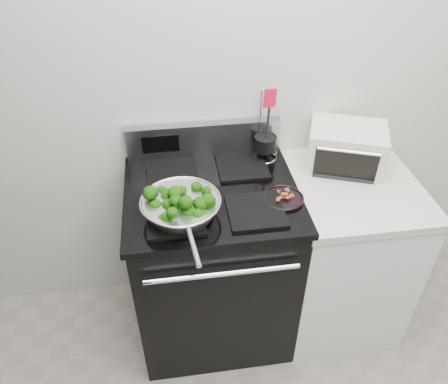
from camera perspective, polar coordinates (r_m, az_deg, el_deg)
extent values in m
cube|color=silver|center=(2.11, 5.40, 15.13)|extent=(4.00, 0.02, 2.70)
cube|color=black|center=(2.31, -1.43, -9.59)|extent=(0.76, 0.66, 0.92)
cube|color=black|center=(1.98, -1.63, -0.27)|extent=(0.79, 0.69, 0.03)
cube|color=#99999E|center=(2.18, -2.65, 6.83)|extent=(0.76, 0.05, 0.18)
cube|color=black|center=(1.83, -6.30, -3.45)|extent=(0.24, 0.24, 0.01)
cube|color=black|center=(1.86, 4.18, -2.48)|extent=(0.24, 0.24, 0.01)
cube|color=black|center=(2.10, -6.81, 2.63)|extent=(0.24, 0.24, 0.01)
cube|color=black|center=(2.13, 2.36, 3.39)|extent=(0.24, 0.24, 0.01)
cube|color=white|center=(2.47, 14.72, -7.93)|extent=(0.60, 0.66, 0.88)
cube|color=beige|center=(2.17, 16.61, 0.60)|extent=(0.62, 0.68, 0.04)
torus|color=silver|center=(1.80, -5.70, -1.14)|extent=(0.34, 0.34, 0.01)
cylinder|color=silver|center=(1.61, -4.02, -7.06)|extent=(0.04, 0.21, 0.02)
cylinder|color=black|center=(1.95, 7.76, -0.87)|extent=(0.18, 0.18, 0.01)
cylinder|color=black|center=(2.16, 5.39, 6.34)|extent=(0.10, 0.10, 0.07)
cylinder|color=black|center=(2.11, 5.53, 8.36)|extent=(0.01, 0.01, 0.23)
cube|color=red|center=(2.04, 5.80, 12.28)|extent=(0.06, 0.01, 0.09)
cube|color=silver|center=(2.23, 15.65, 5.70)|extent=(0.43, 0.38, 0.21)
cube|color=black|center=(2.13, 16.92, 3.46)|extent=(0.27, 0.11, 0.15)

